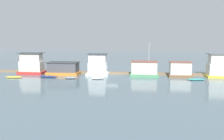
% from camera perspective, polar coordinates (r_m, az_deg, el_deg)
% --- Properties ---
extents(ground_plane, '(200.00, 200.00, 0.00)m').
position_cam_1_polar(ground_plane, '(51.04, 0.13, -1.39)').
color(ground_plane, slate).
extents(dock_walkway, '(59.60, 2.01, 0.30)m').
position_cam_1_polar(dock_walkway, '(53.68, 0.46, -0.74)').
color(dock_walkway, '#846B4C').
rests_on(dock_walkway, ground_plane).
extents(houseboat_red, '(6.10, 3.38, 5.13)m').
position_cam_1_polar(houseboat_red, '(56.41, -20.26, 1.38)').
color(houseboat_red, red).
rests_on(houseboat_red, ground_plane).
extents(houseboat_orange, '(7.47, 3.97, 3.03)m').
position_cam_1_polar(houseboat_orange, '(53.03, -12.59, 0.37)').
color(houseboat_orange, orange).
rests_on(houseboat_orange, ground_plane).
extents(houseboat_white, '(5.09, 3.31, 5.04)m').
position_cam_1_polar(houseboat_white, '(50.93, -3.78, 1.14)').
color(houseboat_white, white).
rests_on(houseboat_white, ground_plane).
extents(houseboat_green, '(6.33, 3.85, 7.74)m').
position_cam_1_polar(houseboat_green, '(50.30, 8.36, 0.27)').
color(houseboat_green, '#4C9360').
rests_on(houseboat_green, ground_plane).
extents(houseboat_brown, '(5.10, 3.25, 3.40)m').
position_cam_1_polar(houseboat_brown, '(51.29, 17.34, 0.11)').
color(houseboat_brown, brown).
rests_on(houseboat_brown, ground_plane).
extents(houseboat_yellow, '(5.09, 3.68, 5.27)m').
position_cam_1_polar(houseboat_yellow, '(53.89, 25.95, 0.83)').
color(houseboat_yellow, gold).
rests_on(houseboat_yellow, ground_plane).
extents(dinghy_yellow, '(3.90, 1.40, 0.38)m').
position_cam_1_polar(dinghy_yellow, '(52.38, -24.24, -1.68)').
color(dinghy_yellow, yellow).
rests_on(dinghy_yellow, ground_plane).
extents(dinghy_navy, '(4.27, 1.47, 0.44)m').
position_cam_1_polar(dinghy_navy, '(50.15, -16.30, -1.65)').
color(dinghy_navy, navy).
rests_on(dinghy_navy, ground_plane).
extents(dinghy_grey, '(2.81, 1.84, 0.50)m').
position_cam_1_polar(dinghy_grey, '(47.58, -10.73, -1.96)').
color(dinghy_grey, gray).
rests_on(dinghy_grey, ground_plane).
extents(dinghy_white, '(3.14, 2.11, 0.39)m').
position_cam_1_polar(dinghy_white, '(46.53, -3.75, -2.13)').
color(dinghy_white, white).
rests_on(dinghy_white, ground_plane).
extents(dinghy_teal, '(3.74, 1.70, 0.36)m').
position_cam_1_polar(dinghy_teal, '(48.39, 21.13, -2.29)').
color(dinghy_teal, teal).
rests_on(dinghy_teal, ground_plane).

